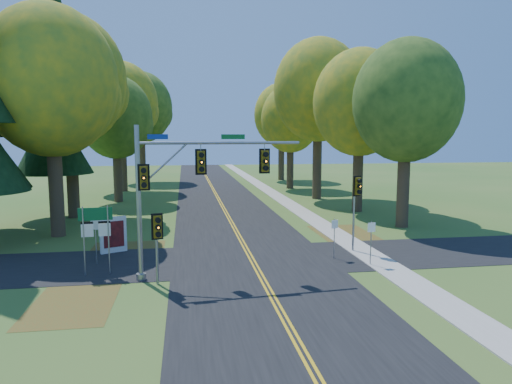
{
  "coord_description": "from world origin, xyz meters",
  "views": [
    {
      "loc": [
        -3.28,
        -20.39,
        6.22
      ],
      "look_at": [
        0.55,
        4.02,
        3.2
      ],
      "focal_mm": 32.0,
      "sensor_mm": 36.0,
      "label": 1
    }
  ],
  "objects": [
    {
      "name": "tree_w_d",
      "position": [
        -10.13,
        33.18,
        9.78
      ],
      "size": [
        8.2,
        8.2,
        14.56
      ],
      "color": "#38281C",
      "rests_on": "ground"
    },
    {
      "name": "tree_e_a",
      "position": [
        11.57,
        8.77,
        8.53
      ],
      "size": [
        7.2,
        7.2,
        12.73
      ],
      "color": "#38281C",
      "rests_on": "ground"
    },
    {
      "name": "reg_sign_e_south",
      "position": [
        5.53,
        -0.01,
        1.49
      ],
      "size": [
        0.41,
        0.11,
        2.18
      ],
      "rotation": [
        0.0,
        0.0,
        0.2
      ],
      "color": "gray",
      "rests_on": "ground"
    },
    {
      "name": "reg_sign_e_north",
      "position": [
        4.2,
        1.49,
        1.42
      ],
      "size": [
        0.38,
        0.17,
        2.07
      ],
      "rotation": [
        0.0,
        0.0,
        0.38
      ],
      "color": "gray",
      "rests_on": "ground"
    },
    {
      "name": "route_sign_cluster",
      "position": [
        -7.26,
        0.52,
        2.22
      ],
      "size": [
        1.46,
        0.22,
        3.15
      ],
      "rotation": [
        0.0,
        0.0,
        0.11
      ],
      "color": "gray",
      "rests_on": "ground"
    },
    {
      "name": "leaf_patch_e",
      "position": [
        6.8,
        6.0,
        0.01
      ],
      "size": [
        3.5,
        8.0,
        0.0
      ],
      "primitive_type": "cube",
      "color": "brown",
      "rests_on": "ground"
    },
    {
      "name": "centerline_right",
      "position": [
        0.1,
        0.0,
        0.03
      ],
      "size": [
        0.1,
        160.0,
        0.01
      ],
      "primitive_type": "cube",
      "color": "gold",
      "rests_on": "road_main"
    },
    {
      "name": "centerline_left",
      "position": [
        -0.1,
        0.0,
        0.03
      ],
      "size": [
        0.1,
        160.0,
        0.01
      ],
      "primitive_type": "cube",
      "color": "gold",
      "rests_on": "road_main"
    },
    {
      "name": "tree_w_b",
      "position": [
        -11.72,
        16.29,
        10.37
      ],
      "size": [
        8.6,
        8.6,
        15.38
      ],
      "color": "#38281C",
      "rests_on": "ground"
    },
    {
      "name": "tree_w_e",
      "position": [
        -8.92,
        44.09,
        10.07
      ],
      "size": [
        8.4,
        8.4,
        14.97
      ],
      "color": "#38281C",
      "rests_on": "ground"
    },
    {
      "name": "tree_w_c",
      "position": [
        -9.54,
        24.47,
        7.94
      ],
      "size": [
        6.8,
        6.8,
        11.91
      ],
      "color": "#38281C",
      "rests_on": "ground"
    },
    {
      "name": "pine_c",
      "position": [
        -13.0,
        16.0,
        9.69
      ],
      "size": [
        5.6,
        5.6,
        20.56
      ],
      "color": "#38281C",
      "rests_on": "ground"
    },
    {
      "name": "road_main",
      "position": [
        0.0,
        0.0,
        0.01
      ],
      "size": [
        8.0,
        160.0,
        0.02
      ],
      "primitive_type": "cube",
      "color": "black",
      "rests_on": "ground"
    },
    {
      "name": "reg_sign_w",
      "position": [
        -7.62,
        2.26,
        1.56
      ],
      "size": [
        0.43,
        0.11,
        2.28
      ],
      "rotation": [
        0.0,
        0.0,
        -0.17
      ],
      "color": "gray",
      "rests_on": "ground"
    },
    {
      "name": "east_signal_pole",
      "position": [
        5.74,
        2.56,
        3.14
      ],
      "size": [
        0.47,
        0.55,
        4.15
      ],
      "rotation": [
        0.0,
        0.0,
        0.32
      ],
      "color": "gray",
      "rests_on": "ground"
    },
    {
      "name": "road_cross",
      "position": [
        0.0,
        2.0,
        0.01
      ],
      "size": [
        60.0,
        6.0,
        0.02
      ],
      "primitive_type": "cube",
      "color": "black",
      "rests_on": "ground"
    },
    {
      "name": "tree_e_d",
      "position": [
        9.26,
        32.87,
        8.24
      ],
      "size": [
        7.0,
        7.0,
        12.32
      ],
      "color": "#38281C",
      "rests_on": "ground"
    },
    {
      "name": "sidewalk_east",
      "position": [
        6.2,
        0.0,
        0.03
      ],
      "size": [
        1.6,
        160.0,
        0.06
      ],
      "primitive_type": "cube",
      "color": "#9E998E",
      "rests_on": "ground"
    },
    {
      "name": "tree_e_c",
      "position": [
        9.88,
        23.69,
        10.66
      ],
      "size": [
        8.8,
        8.8,
        15.79
      ],
      "color": "#38281C",
      "rests_on": "ground"
    },
    {
      "name": "tree_e_b",
      "position": [
        10.97,
        15.58,
        8.9
      ],
      "size": [
        7.6,
        7.6,
        13.33
      ],
      "color": "#38281C",
      "rests_on": "ground"
    },
    {
      "name": "info_kiosk",
      "position": [
        -7.13,
        4.46,
        0.97
      ],
      "size": [
        1.36,
        0.77,
        1.94
      ],
      "rotation": [
        0.0,
        0.0,
        0.44
      ],
      "color": "silver",
      "rests_on": "ground"
    },
    {
      "name": "leaf_patch_w_near",
      "position": [
        -6.5,
        4.0,
        0.01
      ],
      "size": [
        4.0,
        6.0,
        0.0
      ],
      "primitive_type": "cube",
      "color": "brown",
      "rests_on": "ground"
    },
    {
      "name": "tree_w_a",
      "position": [
        -11.13,
        9.38,
        9.49
      ],
      "size": [
        8.0,
        8.0,
        14.15
      ],
      "color": "#38281C",
      "rests_on": "ground"
    },
    {
      "name": "traffic_mast",
      "position": [
        -3.43,
        -0.48,
        4.31
      ],
      "size": [
        7.37,
        1.11,
        6.7
      ],
      "rotation": [
        0.0,
        0.0,
        0.09
      ],
      "color": "gray",
      "rests_on": "ground"
    },
    {
      "name": "tree_e_e",
      "position": [
        10.47,
        43.58,
        9.19
      ],
      "size": [
        7.8,
        7.8,
        13.74
      ],
      "color": "#38281C",
      "rests_on": "ground"
    },
    {
      "name": "ped_signal_pole",
      "position": [
        -4.45,
        -1.47,
        2.29
      ],
      "size": [
        0.48,
        0.56,
        3.07
      ],
      "rotation": [
        0.0,
        0.0,
        0.25
      ],
      "color": "gray",
      "rests_on": "ground"
    },
    {
      "name": "ground",
      "position": [
        0.0,
        0.0,
        0.0
      ],
      "size": [
        160.0,
        160.0,
        0.0
      ],
      "primitive_type": "plane",
      "color": "#325E21",
      "rests_on": "ground"
    },
    {
      "name": "leaf_patch_w_far",
      "position": [
        -7.5,
        -3.0,
        0.01
      ],
      "size": [
        3.0,
        5.0,
        0.0
      ],
      "primitive_type": "cube",
      "color": "brown",
      "rests_on": "ground"
    }
  ]
}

